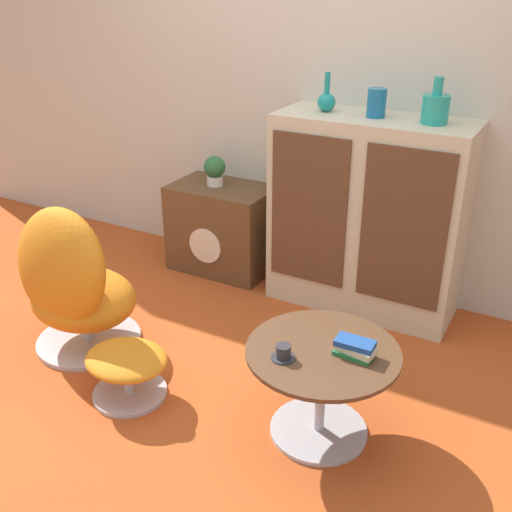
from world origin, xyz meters
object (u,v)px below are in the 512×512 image
egg_chair (73,285)px  potted_plant (215,170)px  vase_leftmost (326,101)px  teacup (283,353)px  coffee_table (321,379)px  tv_console (223,228)px  ottoman (127,365)px  vase_inner_right (435,108)px  sideboard (367,216)px  book_stack (355,348)px  vase_inner_left (377,103)px

egg_chair → potted_plant: egg_chair is taller
vase_leftmost → teacup: (0.40, -1.28, -0.72)m
teacup → coffee_table: bearing=48.8°
tv_console → vase_leftmost: (0.68, -0.00, 0.88)m
tv_console → potted_plant: bearing=179.1°
teacup → ottoman: bearing=-174.7°
tv_console → potted_plant: 0.39m
tv_console → potted_plant: potted_plant is taller
vase_inner_right → potted_plant: bearing=179.8°
vase_inner_right → vase_leftmost: bearing=180.0°
sideboard → vase_leftmost: size_ratio=5.36×
tv_console → egg_chair: 1.18m
tv_console → vase_inner_right: vase_inner_right is taller
vase_inner_right → potted_plant: (-1.31, 0.01, -0.52)m
coffee_table → book_stack: size_ratio=3.78×
ottoman → coffee_table: coffee_table is taller
egg_chair → vase_inner_left: 1.80m
sideboard → egg_chair: bearing=-134.2°
egg_chair → vase_inner_left: size_ratio=5.50×
coffee_table → potted_plant: size_ratio=3.33×
vase_inner_left → ottoman: bearing=-115.2°
tv_console → teacup: tv_console is taller
potted_plant → vase_leftmost: bearing=-0.4°
sideboard → teacup: size_ratio=11.22×
coffee_table → potted_plant: potted_plant is taller
coffee_table → potted_plant: 1.74m
tv_console → potted_plant: (-0.05, 0.00, 0.39)m
sideboard → book_stack: bearing=-72.2°
vase_leftmost → coffee_table: bearing=-65.8°
sideboard → potted_plant: (-1.01, 0.01, 0.11)m
vase_inner_right → book_stack: vase_inner_right is taller
vase_inner_left → book_stack: (0.36, -1.12, -0.72)m
tv_console → egg_chair: egg_chair is taller
teacup → egg_chair: bearing=174.6°
coffee_table → tv_console: bearing=136.2°
potted_plant → teacup: size_ratio=1.91×
tv_console → vase_inner_left: vase_inner_left is taller
vase_leftmost → potted_plant: vase_leftmost is taller
egg_chair → teacup: egg_chair is taller
ottoman → potted_plant: 1.49m
potted_plant → vase_inner_left: bearing=-0.3°
tv_console → ottoman: 1.39m
vase_inner_left → teacup: bearing=-84.5°
tv_console → coffee_table: tv_console is taller
ottoman → teacup: teacup is taller
sideboard → teacup: (0.12, -1.27, -0.11)m
vase_inner_right → potted_plant: size_ratio=1.21×
vase_leftmost → vase_inner_right: 0.58m
coffee_table → book_stack: book_stack is taller
ottoman → egg_chair: bearing=158.8°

